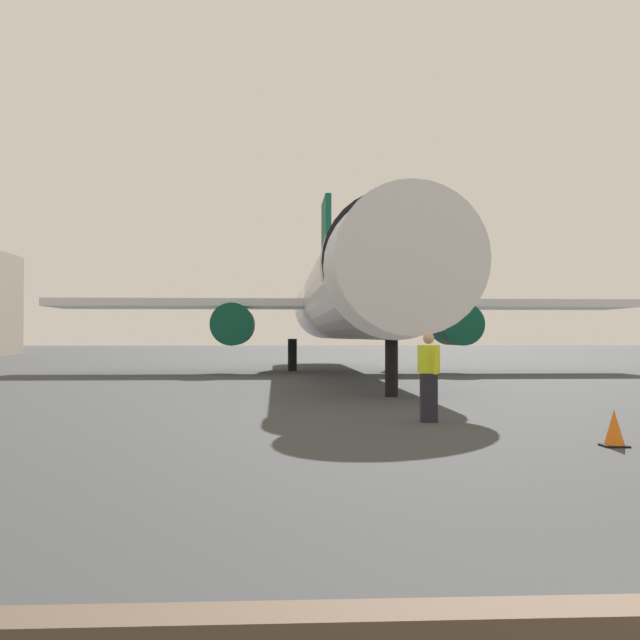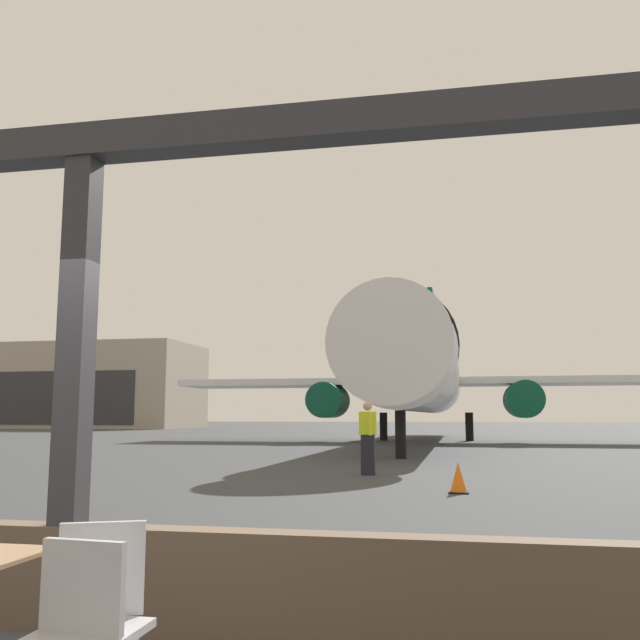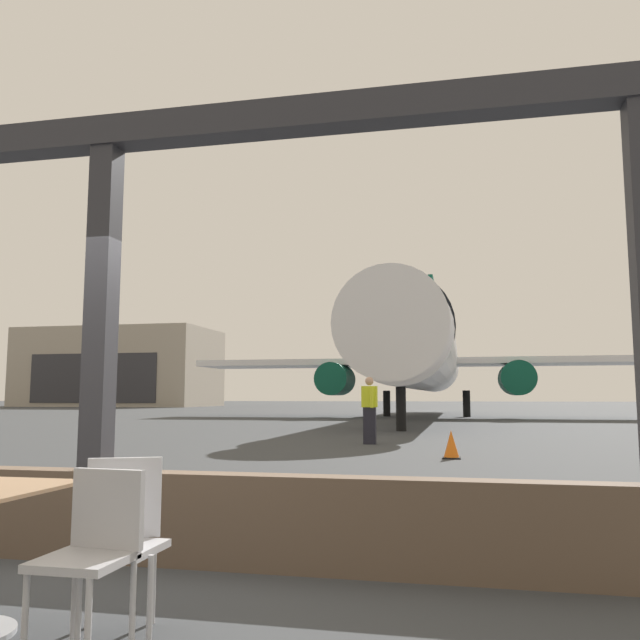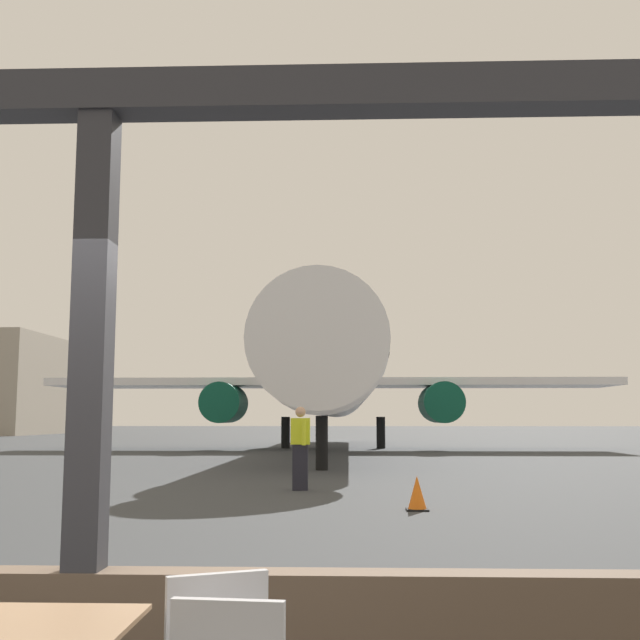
# 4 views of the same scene
# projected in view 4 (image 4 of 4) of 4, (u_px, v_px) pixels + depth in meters

# --- Properties ---
(ground_plane) EXTENTS (220.00, 220.00, 0.00)m
(ground_plane) POSITION_uv_depth(u_px,v_px,m) (323.00, 445.00, 43.89)
(ground_plane) COLOR #383A3D
(window_frame) EXTENTS (8.28, 0.24, 3.50)m
(window_frame) POSITION_uv_depth(u_px,v_px,m) (88.00, 467.00, 4.38)
(window_frame) COLOR brown
(window_frame) RESTS_ON ground
(airplane) EXTENTS (27.37, 33.98, 10.48)m
(airplane) POSITION_uv_depth(u_px,v_px,m) (332.00, 374.00, 36.56)
(airplane) COLOR silver
(airplane) RESTS_ON ground
(ground_crew_worker) EXTENTS (0.40, 0.54, 1.74)m
(ground_crew_worker) POSITION_uv_depth(u_px,v_px,m) (300.00, 447.00, 16.57)
(ground_crew_worker) COLOR black
(ground_crew_worker) RESTS_ON ground
(traffic_cone) EXTENTS (0.36, 0.36, 0.56)m
(traffic_cone) POSITION_uv_depth(u_px,v_px,m) (417.00, 494.00, 12.89)
(traffic_cone) COLOR orange
(traffic_cone) RESTS_ON ground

